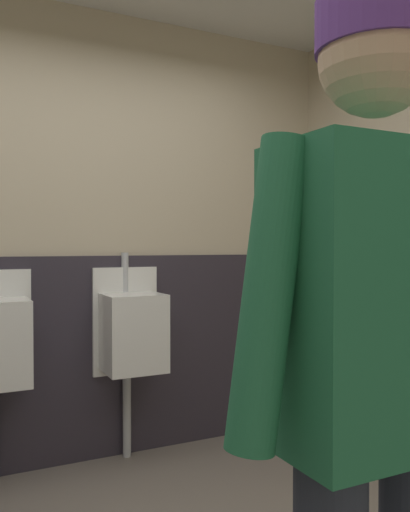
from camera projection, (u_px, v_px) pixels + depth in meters
wall_back at (61, 235)px, 3.09m from camera, size 4.14×0.12×2.69m
wainscot_band_back at (64, 360)px, 3.03m from camera, size 3.54×0.03×1.22m
urinal_right at (131, 331)px, 3.06m from camera, size 0.40×0.34×1.24m
person at (378, 366)px, 1.02m from camera, size 0.63×0.60×1.76m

